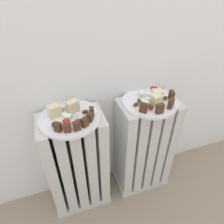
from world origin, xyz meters
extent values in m
cube|color=silver|center=(-0.18, 0.28, 0.01)|extent=(0.28, 0.17, 0.03)
cube|color=silver|center=(-0.29, 0.28, 0.29)|extent=(0.04, 0.17, 0.52)
cube|color=silver|center=(-0.23, 0.28, 0.29)|extent=(0.04, 0.17, 0.52)
cube|color=silver|center=(-0.18, 0.28, 0.29)|extent=(0.04, 0.17, 0.52)
cube|color=silver|center=(-0.12, 0.28, 0.29)|extent=(0.04, 0.17, 0.52)
cube|color=silver|center=(-0.06, 0.28, 0.29)|extent=(0.04, 0.17, 0.52)
cube|color=silver|center=(0.18, 0.28, 0.01)|extent=(0.28, 0.17, 0.03)
cube|color=silver|center=(0.06, 0.28, 0.29)|extent=(0.04, 0.17, 0.52)
cube|color=silver|center=(0.12, 0.28, 0.29)|extent=(0.04, 0.17, 0.52)
cube|color=silver|center=(0.18, 0.28, 0.29)|extent=(0.04, 0.17, 0.52)
cube|color=silver|center=(0.23, 0.28, 0.29)|extent=(0.04, 0.17, 0.52)
cube|color=silver|center=(0.29, 0.28, 0.29)|extent=(0.04, 0.17, 0.52)
cylinder|color=white|center=(-0.18, 0.28, 0.56)|extent=(0.24, 0.24, 0.01)
cylinder|color=white|center=(0.18, 0.28, 0.56)|extent=(0.24, 0.24, 0.01)
cube|color=#472B19|center=(-0.23, 0.21, 0.58)|extent=(0.03, 0.03, 0.04)
cube|color=#472B19|center=(-0.20, 0.20, 0.58)|extent=(0.03, 0.02, 0.04)
cube|color=#472B19|center=(-0.16, 0.19, 0.58)|extent=(0.03, 0.02, 0.04)
cube|color=#472B19|center=(-0.13, 0.21, 0.58)|extent=(0.03, 0.03, 0.04)
cube|color=#472B19|center=(-0.11, 0.23, 0.58)|extent=(0.03, 0.03, 0.04)
cube|color=#472B19|center=(-0.09, 0.26, 0.58)|extent=(0.02, 0.03, 0.04)
cube|color=beige|center=(-0.16, 0.31, 0.59)|extent=(0.05, 0.05, 0.05)
cube|color=beige|center=(-0.23, 0.30, 0.59)|extent=(0.05, 0.05, 0.05)
cube|color=white|center=(-0.18, 0.26, 0.58)|extent=(0.04, 0.04, 0.03)
cube|color=white|center=(-0.17, 0.34, 0.58)|extent=(0.02, 0.02, 0.02)
cube|color=white|center=(-0.19, 0.28, 0.58)|extent=(0.02, 0.02, 0.02)
cube|color=white|center=(-0.20, 0.33, 0.58)|extent=(0.03, 0.03, 0.02)
ellipsoid|color=#4C2814|center=(-0.24, 0.24, 0.57)|extent=(0.02, 0.03, 0.02)
ellipsoid|color=#4C2814|center=(-0.15, 0.23, 0.57)|extent=(0.03, 0.02, 0.01)
ellipsoid|color=#4C2814|center=(-0.11, 0.28, 0.57)|extent=(0.03, 0.02, 0.02)
cylinder|color=white|center=(-0.19, 0.23, 0.58)|extent=(0.04, 0.04, 0.02)
cylinder|color=red|center=(-0.19, 0.23, 0.58)|extent=(0.03, 0.03, 0.01)
cube|color=#472B19|center=(0.11, 0.21, 0.59)|extent=(0.03, 0.03, 0.04)
cube|color=#472B19|center=(0.17, 0.19, 0.59)|extent=(0.03, 0.02, 0.04)
cube|color=#472B19|center=(0.23, 0.21, 0.59)|extent=(0.03, 0.03, 0.04)
cube|color=#472B19|center=(0.27, 0.26, 0.59)|extent=(0.02, 0.03, 0.04)
cube|color=beige|center=(0.18, 0.25, 0.59)|extent=(0.05, 0.04, 0.05)
cube|color=beige|center=(0.21, 0.29, 0.59)|extent=(0.05, 0.05, 0.04)
cube|color=white|center=(0.16, 0.27, 0.58)|extent=(0.03, 0.03, 0.02)
cube|color=white|center=(0.18, 0.30, 0.58)|extent=(0.04, 0.04, 0.03)
cube|color=white|center=(0.15, 0.32, 0.58)|extent=(0.02, 0.02, 0.02)
cube|color=white|center=(0.14, 0.25, 0.58)|extent=(0.03, 0.03, 0.02)
ellipsoid|color=#4C2814|center=(0.10, 0.26, 0.57)|extent=(0.03, 0.02, 0.02)
ellipsoid|color=#4C2814|center=(0.15, 0.22, 0.57)|extent=(0.03, 0.03, 0.02)
ellipsoid|color=#4C2814|center=(0.24, 0.27, 0.57)|extent=(0.03, 0.02, 0.02)
ellipsoid|color=#4C2814|center=(0.13, 0.28, 0.57)|extent=(0.02, 0.02, 0.02)
cylinder|color=white|center=(0.22, 0.33, 0.58)|extent=(0.04, 0.04, 0.03)
cylinder|color=red|center=(0.22, 0.33, 0.59)|extent=(0.04, 0.04, 0.01)
cube|color=silver|center=(-0.16, 0.22, 0.57)|extent=(0.02, 0.06, 0.00)
cube|color=silver|center=(-0.15, 0.27, 0.57)|extent=(0.02, 0.02, 0.00)
camera|label=1|loc=(-0.22, -0.36, 1.06)|focal=32.51mm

